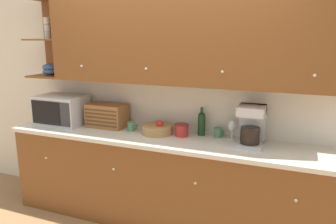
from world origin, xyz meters
TOP-DOWN VIEW (x-y plane):
  - ground_plane at (0.00, 0.00)m, footprint 24.00×24.00m
  - wall_back at (0.00, 0.03)m, footprint 5.73×0.06m
  - counter_unit at (-0.00, -0.30)m, footprint 3.35×0.62m
  - backsplash_panel at (0.00, -0.01)m, footprint 3.33×0.01m
  - upper_cabinets at (0.17, -0.19)m, footprint 3.33×0.39m
  - microwave at (-1.28, -0.27)m, footprint 0.54×0.37m
  - bread_box at (-0.73, -0.18)m, footprint 0.42×0.26m
  - mug_blue_second at (-0.41, -0.22)m, footprint 0.09×0.08m
  - fruit_basket at (-0.11, -0.22)m, footprint 0.32×0.32m
  - storage_canister at (0.14, -0.20)m, footprint 0.15×0.15m
  - wine_bottle at (0.32, -0.10)m, footprint 0.07×0.07m
  - mug at (0.49, -0.09)m, footprint 0.10×0.08m
  - wine_glass at (0.63, -0.13)m, footprint 0.08×0.08m
  - coffee_maker at (0.82, -0.23)m, footprint 0.23×0.27m

SIDE VIEW (x-z plane):
  - ground_plane at x=0.00m, z-range 0.00..0.00m
  - counter_unit at x=0.00m, z-range 0.00..0.94m
  - mug at x=0.49m, z-range 0.94..1.03m
  - mug_blue_second at x=-0.41m, z-range 0.94..1.03m
  - fruit_basket at x=-0.11m, z-range 0.91..1.06m
  - storage_canister at x=0.14m, z-range 0.94..1.06m
  - bread_box at x=-0.73m, z-range 0.94..1.19m
  - wine_bottle at x=0.32m, z-range 0.92..1.21m
  - wine_glass at x=0.63m, z-range 0.97..1.17m
  - microwave at x=-1.28m, z-range 0.94..1.26m
  - coffee_maker at x=0.82m, z-range 0.94..1.31m
  - backsplash_panel at x=0.00m, z-range 0.94..1.46m
  - wall_back at x=0.00m, z-range 0.00..2.60m
  - upper_cabinets at x=0.17m, z-range 1.46..2.32m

